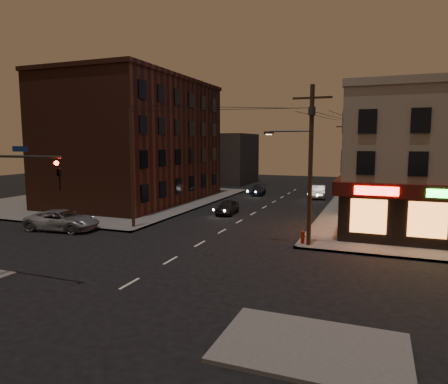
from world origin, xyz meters
The scene contains 15 objects.
ground centered at (0.00, 0.00, 0.00)m, with size 120.00×120.00×0.00m, color black.
sidewalk_nw centered at (-18.00, 19.00, 0.07)m, with size 24.00×28.00×0.15m, color #514F4C.
brick_apartment centered at (-14.50, 19.00, 6.65)m, with size 12.00×20.00×13.00m, color #4B2518.
bg_building_ne_a centered at (14.00, 38.00, 3.50)m, with size 10.00×12.00×7.00m, color #3F3D3A.
bg_building_nw centered at (-13.00, 42.00, 4.00)m, with size 9.00×10.00×8.00m, color #3F3D3A.
bg_building_ne_b centered at (12.00, 52.00, 3.00)m, with size 8.00×8.00×6.00m, color #3F3D3A.
utility_pole_main centered at (6.68, 5.80, 5.76)m, with size 4.20×0.44×10.00m.
utility_pole_far centered at (6.80, 32.00, 4.65)m, with size 0.26×0.26×9.00m, color #382619.
utility_pole_west centered at (-6.80, 6.50, 4.65)m, with size 0.24×0.24×9.00m, color #382619.
traffic_signal centered at (-5.57, -5.60, 4.16)m, with size 4.49×0.32×6.47m.
suv_cross centered at (-11.44, 4.00, 0.77)m, with size 2.57×5.57×1.55m, color gray.
sedan_near centered at (-2.17, 14.96, 0.65)m, with size 1.53×3.80×1.30m, color black.
sedan_mid centered at (4.16, 29.02, 0.76)m, with size 1.60×4.59×1.51m, color gray.
sedan_far centered at (-3.35, 29.04, 0.60)m, with size 1.67×4.11×1.19m, color black.
fire_hydrant centered at (6.40, 6.00, 0.61)m, with size 0.38×0.38×0.85m.
Camera 1 is at (10.73, -19.35, 6.65)m, focal length 32.00 mm.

